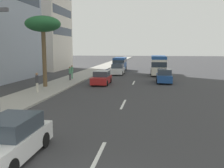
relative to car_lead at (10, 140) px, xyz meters
The scene contains 15 objects.
ground_plane 28.58m from the car_lead, ahead, with size 198.00×198.00×0.00m, color #38383A.
sidewalk_right 28.83m from the car_lead, ahead, with size 162.00×3.81×0.15m, color #9E9B93.
lane_stripe_near 3.34m from the car_lead, 80.67° to the right, with size 3.20×0.16×0.01m, color silver.
lane_stripe_mid 10.44m from the car_lead, 17.98° to the right, with size 3.20×0.16×0.01m, color silver.
lane_stripe_far 22.04m from the car_lead, ahead, with size 3.20×0.16×0.01m, color silver.
car_lead is the anchor object (origin of this frame).
car_second 23.36m from the car_lead, 16.95° to the right, with size 4.01×1.81×1.65m.
car_third 19.93m from the car_lead, ahead, with size 4.14×1.85×1.54m.
car_fourth 31.31m from the car_lead, ahead, with size 4.74×1.96×1.66m.
minibus_fifth 31.87m from the car_lead, 11.57° to the right, with size 6.61×2.31×2.91m.
van_sixth 38.00m from the car_lead, ahead, with size 5.12×2.17×2.40m.
pedestrian_near_lamp 24.03m from the car_lead, 11.97° to the left, with size 0.37×0.30×1.77m.
pedestrian_mid_block 22.51m from the car_lead, 12.24° to the left, with size 0.39×0.36×1.68m.
pedestrian_by_tree 13.96m from the car_lead, 20.87° to the left, with size 0.39×0.36×1.78m.
palm_tree 18.32m from the car_lead, 19.04° to the left, with size 3.57×3.57×7.21m.
Camera 1 is at (-5.30, -1.91, 4.14)m, focal length 40.67 mm.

